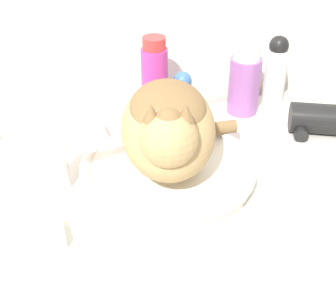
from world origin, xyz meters
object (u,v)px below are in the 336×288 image
faucet (62,159)px  soap_bar (44,237)px  lotion_bottle_white (275,72)px  deodorant_stick (182,98)px  mouthwash_bottle (244,81)px  hair_dryer (325,120)px  shampoo_bottle_tall (155,86)px  cat (166,125)px

faucet → soap_bar: (-0.06, -0.14, -0.05)m
lotion_bottle_white → soap_bar: size_ratio=2.73×
lotion_bottle_white → deodorant_stick: bearing=180.0°
faucet → soap_bar: size_ratio=1.91×
deodorant_stick → mouthwash_bottle: (0.16, -0.00, 0.02)m
mouthwash_bottle → hair_dryer: 0.21m
faucet → shampoo_bottle_tall: bearing=46.8°
mouthwash_bottle → shampoo_bottle_tall: shampoo_bottle_tall is taller
cat → shampoo_bottle_tall: cat is taller
mouthwash_bottle → shampoo_bottle_tall: bearing=180.0°
faucet → hair_dryer: bearing=13.2°
faucet → mouthwash_bottle: size_ratio=0.75×
shampoo_bottle_tall → soap_bar: 0.44m
faucet → soap_bar: bearing=-99.9°
lotion_bottle_white → soap_bar: lotion_bottle_white is taller
lotion_bottle_white → soap_bar: (-0.62, -0.31, -0.08)m
deodorant_stick → mouthwash_bottle: size_ratio=0.75×
soap_bar → cat: bearing=19.5°
lotion_bottle_white → cat: bearing=-149.3°
hair_dryer → soap_bar: hair_dryer is taller
deodorant_stick → faucet: bearing=-152.3°
faucet → cat: bearing=-3.1°
mouthwash_bottle → soap_bar: size_ratio=2.56×
deodorant_stick → shampoo_bottle_tall: shampoo_bottle_tall is taller
mouthwash_bottle → lotion_bottle_white: bearing=0.0°
faucet → hair_dryer: (0.61, 0.00, -0.03)m
mouthwash_bottle → cat: bearing=-142.2°
hair_dryer → soap_bar: 0.68m
shampoo_bottle_tall → cat: bearing=-102.5°
hair_dryer → shampoo_bottle_tall: bearing=-175.7°
cat → mouthwash_bottle: 0.36m
shampoo_bottle_tall → soap_bar: bearing=-134.5°
deodorant_stick → hair_dryer: (0.30, -0.16, -0.03)m
cat → mouthwash_bottle: (0.28, 0.22, -0.05)m
hair_dryer → mouthwash_bottle: bearing=157.7°
soap_bar → deodorant_stick: bearing=39.7°
deodorant_stick → hair_dryer: size_ratio=0.69×
cat → hair_dryer: cat is taller
deodorant_stick → lotion_bottle_white: size_ratio=0.70×
faucet → lotion_bottle_white: (0.56, 0.16, 0.03)m
faucet → hair_dryer: faucet is taller
faucet → hair_dryer: size_ratio=0.69×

